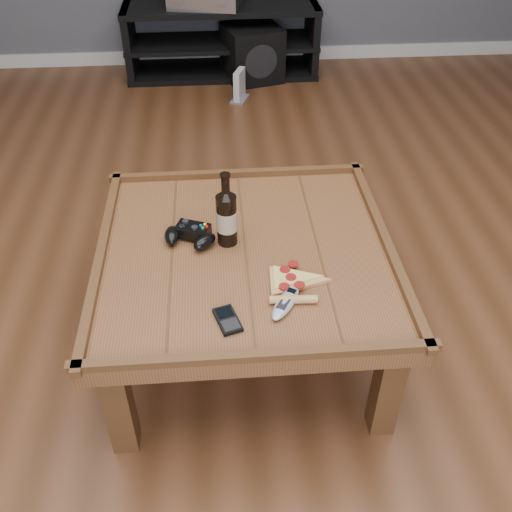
{
  "coord_description": "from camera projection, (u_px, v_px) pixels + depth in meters",
  "views": [
    {
      "loc": [
        -0.08,
        -1.52,
        1.66
      ],
      "look_at": [
        0.03,
        -0.12,
        0.52
      ],
      "focal_mm": 40.0,
      "sensor_mm": 36.0,
      "label": 1
    }
  ],
  "objects": [
    {
      "name": "ground",
      "position": [
        247.0,
        340.0,
        2.23
      ],
      "size": [
        6.0,
        6.0,
        0.0
      ],
      "primitive_type": "plane",
      "color": "#4A2915",
      "rests_on": "ground"
    },
    {
      "name": "baseboard",
      "position": [
        222.0,
        55.0,
        4.51
      ],
      "size": [
        5.0,
        0.02,
        0.1
      ],
      "primitive_type": "cube",
      "color": "silver",
      "rests_on": "ground"
    },
    {
      "name": "coffee_table",
      "position": [
        246.0,
        263.0,
        1.98
      ],
      "size": [
        1.03,
        1.03,
        0.48
      ],
      "color": "brown",
      "rests_on": "ground"
    },
    {
      "name": "media_console",
      "position": [
        222.0,
        41.0,
        4.2
      ],
      "size": [
        1.4,
        0.45,
        0.5
      ],
      "color": "black",
      "rests_on": "ground"
    },
    {
      "name": "beer_bottle",
      "position": [
        227.0,
        216.0,
        1.91
      ],
      "size": [
        0.07,
        0.07,
        0.27
      ],
      "color": "black",
      "rests_on": "coffee_table"
    },
    {
      "name": "game_controller",
      "position": [
        190.0,
        235.0,
        1.96
      ],
      "size": [
        0.19,
        0.17,
        0.05
      ],
      "rotation": [
        0.0,
        0.0,
        -0.38
      ],
      "color": "black",
      "rests_on": "coffee_table"
    },
    {
      "name": "pizza_slice",
      "position": [
        291.0,
        282.0,
        1.8
      ],
      "size": [
        0.17,
        0.27,
        0.03
      ],
      "rotation": [
        0.0,
        0.0,
        -0.05
      ],
      "color": "tan",
      "rests_on": "coffee_table"
    },
    {
      "name": "smartphone",
      "position": [
        228.0,
        320.0,
        1.67
      ],
      "size": [
        0.09,
        0.12,
        0.01
      ],
      "rotation": [
        0.0,
        0.0,
        0.3
      ],
      "color": "black",
      "rests_on": "coffee_table"
    },
    {
      "name": "remote_control",
      "position": [
        286.0,
        302.0,
        1.72
      ],
      "size": [
        0.13,
        0.17,
        0.02
      ],
      "rotation": [
        0.0,
        0.0,
        -0.53
      ],
      "color": "#9FA4AD",
      "rests_on": "coffee_table"
    },
    {
      "name": "subwoofer",
      "position": [
        252.0,
        53.0,
        4.16
      ],
      "size": [
        0.47,
        0.47,
        0.38
      ],
      "rotation": [
        0.0,
        0.0,
        0.27
      ],
      "color": "black",
      "rests_on": "ground"
    },
    {
      "name": "game_console",
      "position": [
        239.0,
        87.0,
        3.91
      ],
      "size": [
        0.15,
        0.19,
        0.21
      ],
      "rotation": [
        0.0,
        0.0,
        -0.35
      ],
      "color": "slate",
      "rests_on": "ground"
    }
  ]
}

